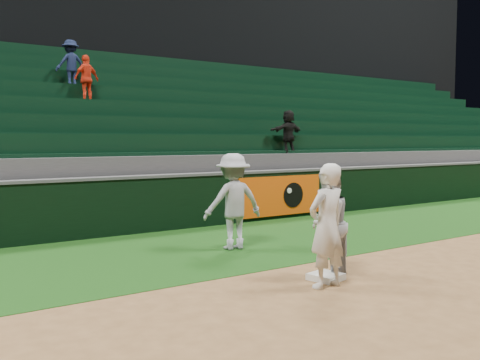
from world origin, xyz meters
The scene contains 9 objects.
ground centered at (0.00, 0.00, 0.00)m, with size 70.00×70.00×0.00m, color brown.
foul_grass centered at (0.00, 3.00, 0.00)m, with size 36.00×4.20×0.01m, color #10330C.
upper_deck centered at (0.00, 17.45, 6.00)m, with size 40.00×12.00×12.00m, color black.
first_base centered at (-0.22, -0.01, 0.05)m, with size 0.42×0.42×0.09m, color silver.
first_baseman centered at (-0.49, -0.30, 0.85)m, with size 0.62×0.41×1.70m, color silver.
baserunner centered at (-0.06, 0.13, 0.79)m, with size 0.77×0.60×1.58m, color #9FA1A9.
base_coach centered at (-0.11, 2.55, 0.89)m, with size 1.14×0.65×1.76m, color #93959F.
field_wall centered at (0.03, 5.20, 0.63)m, with size 36.00×0.45×1.25m.
stadium_seating centered at (0.00, 8.97, 1.70)m, with size 36.00×5.95×4.85m.
Camera 1 is at (-5.54, -5.54, 2.01)m, focal length 40.00 mm.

